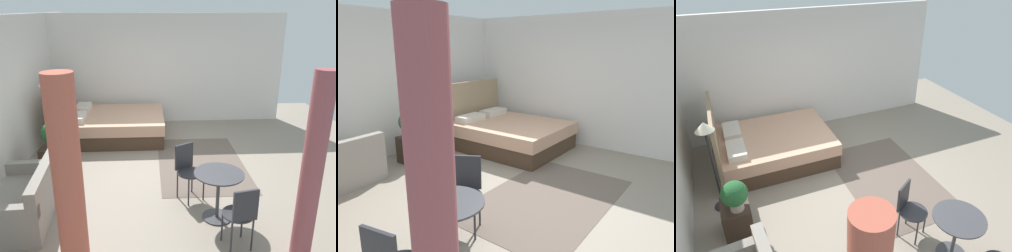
{
  "view_description": "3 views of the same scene",
  "coord_description": "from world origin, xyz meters",
  "views": [
    {
      "loc": [
        -5.8,
        0.49,
        2.81
      ],
      "look_at": [
        -0.22,
        0.16,
        0.88
      ],
      "focal_mm": 36.4,
      "sensor_mm": 36.0,
      "label": 1
    },
    {
      "loc": [
        -3.45,
        -2.41,
        2.07
      ],
      "look_at": [
        0.53,
        0.55,
        0.8
      ],
      "focal_mm": 33.55,
      "sensor_mm": 36.0,
      "label": 2
    },
    {
      "loc": [
        -3.8,
        2.1,
        3.68
      ],
      "look_at": [
        0.73,
        0.14,
        0.95
      ],
      "focal_mm": 33.19,
      "sensor_mm": 36.0,
      "label": 3
    }
  ],
  "objects": [
    {
      "name": "ground_plane",
      "position": [
        0.0,
        0.0,
        -0.01
      ],
      "size": [
        8.58,
        8.85,
        0.02
      ],
      "primitive_type": "cube",
      "color": "gray"
    },
    {
      "name": "wall_back",
      "position": [
        0.0,
        2.92,
        1.36
      ],
      "size": [
        8.58,
        0.12,
        2.72
      ],
      "primitive_type": "cube",
      "color": "silver",
      "rests_on": "ground"
    },
    {
      "name": "wall_right",
      "position": [
        2.79,
        0.0,
        1.36
      ],
      "size": [
        0.12,
        5.85,
        2.72
      ],
      "primitive_type": "cube",
      "color": "silver",
      "rests_on": "ground"
    },
    {
      "name": "area_rug",
      "position": [
        0.11,
        -0.49,
        0.0
      ],
      "size": [
        2.52,
        1.6,
        0.01
      ],
      "primitive_type": "cube",
      "color": "#66564C",
      "rests_on": "ground"
    },
    {
      "name": "bed",
      "position": [
        1.63,
        1.33,
        0.31
      ],
      "size": [
        1.79,
        2.2,
        1.32
      ],
      "color": "#473323",
      "rests_on": "ground"
    },
    {
      "name": "nightstand",
      "position": [
        -0.05,
        2.22,
        0.24
      ],
      "size": [
        0.52,
        0.41,
        0.49
      ],
      "color": "#38281E",
      "rests_on": "ground"
    },
    {
      "name": "potted_plant",
      "position": [
        -0.15,
        2.18,
        0.75
      ],
      "size": [
        0.37,
        0.37,
        0.47
      ],
      "color": "tan",
      "rests_on": "nightstand"
    },
    {
      "name": "vase",
      "position": [
        0.07,
        2.24,
        0.58
      ],
      "size": [
        0.08,
        0.08,
        0.18
      ],
      "color": "silver",
      "rests_on": "nightstand"
    },
    {
      "name": "floor_lamp",
      "position": [
        0.58,
        2.4,
        1.26
      ],
      "size": [
        0.28,
        0.28,
        1.59
      ],
      "color": "black",
      "rests_on": "ground"
    },
    {
      "name": "balcony_table",
      "position": [
        -1.7,
        -0.44,
        0.49
      ],
      "size": [
        0.69,
        0.69,
        0.7
      ],
      "color": "#3F3F44",
      "rests_on": "ground"
    },
    {
      "name": "cafe_chair_near_couch",
      "position": [
        -1.1,
        -0.09,
        0.52
      ],
      "size": [
        0.56,
        0.56,
        0.86
      ],
      "color": "#2D2D33",
      "rests_on": "ground"
    },
    {
      "name": "curtain_left",
      "position": [
        -2.54,
        -1.28,
        1.12
      ],
      "size": [
        0.24,
        0.24,
        2.25
      ],
      "color": "#994C51",
      "rests_on": "ground"
    }
  ]
}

